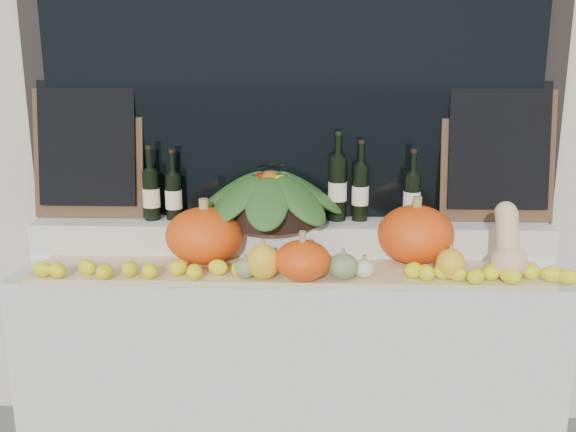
{
  "coord_description": "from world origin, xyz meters",
  "views": [
    {
      "loc": [
        0.1,
        -1.11,
        1.78
      ],
      "look_at": [
        0.0,
        1.45,
        1.12
      ],
      "focal_mm": 40.0,
      "sensor_mm": 36.0,
      "label": 1
    }
  ],
  "objects_px": {
    "pumpkin_left": "(205,235)",
    "butternut_squash": "(508,247)",
    "pumpkin_right": "(416,234)",
    "wine_bottle_tall": "(337,188)",
    "produce_bowl": "(270,197)"
  },
  "relations": [
    {
      "from": "wine_bottle_tall",
      "to": "pumpkin_right",
      "type": "bearing_deg",
      "value": -29.07
    },
    {
      "from": "butternut_squash",
      "to": "produce_bowl",
      "type": "xyz_separation_m",
      "value": [
        -0.97,
        0.3,
        0.13
      ]
    },
    {
      "from": "pumpkin_left",
      "to": "wine_bottle_tall",
      "type": "xyz_separation_m",
      "value": [
        0.57,
        0.21,
        0.16
      ]
    },
    {
      "from": "butternut_squash",
      "to": "wine_bottle_tall",
      "type": "xyz_separation_m",
      "value": [
        -0.67,
        0.34,
        0.16
      ]
    },
    {
      "from": "butternut_squash",
      "to": "produce_bowl",
      "type": "distance_m",
      "value": 1.02
    },
    {
      "from": "pumpkin_right",
      "to": "wine_bottle_tall",
      "type": "xyz_separation_m",
      "value": [
        -0.33,
        0.18,
        0.16
      ]
    },
    {
      "from": "pumpkin_right",
      "to": "butternut_squash",
      "type": "relative_size",
      "value": 1.1
    },
    {
      "from": "wine_bottle_tall",
      "to": "butternut_squash",
      "type": "bearing_deg",
      "value": -27.34
    },
    {
      "from": "pumpkin_left",
      "to": "produce_bowl",
      "type": "xyz_separation_m",
      "value": [
        0.27,
        0.17,
        0.13
      ]
    },
    {
      "from": "pumpkin_left",
      "to": "pumpkin_right",
      "type": "height_order",
      "value": "pumpkin_right"
    },
    {
      "from": "butternut_squash",
      "to": "produce_bowl",
      "type": "relative_size",
      "value": 0.42
    },
    {
      "from": "pumpkin_left",
      "to": "butternut_squash",
      "type": "xyz_separation_m",
      "value": [
        1.23,
        -0.13,
        0.0
      ]
    },
    {
      "from": "pumpkin_left",
      "to": "pumpkin_right",
      "type": "distance_m",
      "value": 0.9
    },
    {
      "from": "pumpkin_right",
      "to": "wine_bottle_tall",
      "type": "distance_m",
      "value": 0.41
    },
    {
      "from": "produce_bowl",
      "to": "wine_bottle_tall",
      "type": "distance_m",
      "value": 0.3
    }
  ]
}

